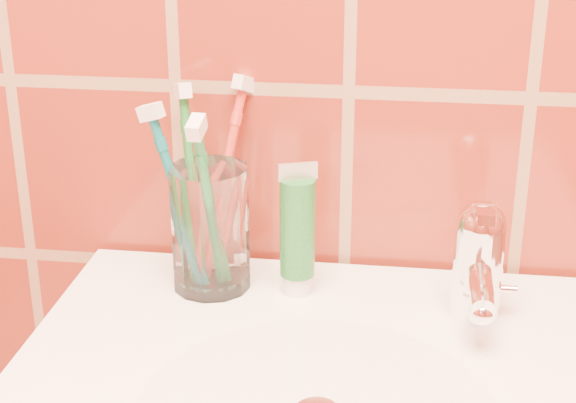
# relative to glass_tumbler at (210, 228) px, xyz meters

# --- Properties ---
(glass_tumbler) EXTENTS (0.10, 0.10, 0.13)m
(glass_tumbler) POSITION_rel_glass_tumbler_xyz_m (0.00, 0.00, 0.00)
(glass_tumbler) COLOR white
(glass_tumbler) RESTS_ON pedestal_sink
(toothpaste_tube) EXTENTS (0.04, 0.04, 0.14)m
(toothpaste_tube) POSITION_rel_glass_tumbler_xyz_m (0.09, -0.00, 0.00)
(toothpaste_tube) COLOR white
(toothpaste_tube) RESTS_ON pedestal_sink
(faucet) EXTENTS (0.05, 0.11, 0.12)m
(faucet) POSITION_rel_glass_tumbler_xyz_m (0.27, -0.03, -0.00)
(faucet) COLOR white
(faucet) RESTS_ON pedestal_sink
(toothbrush_0) EXTENTS (0.12, 0.17, 0.23)m
(toothbrush_0) POSITION_rel_glass_tumbler_xyz_m (0.01, 0.04, 0.04)
(toothbrush_0) COLOR red
(toothbrush_0) RESTS_ON glass_tumbler
(toothbrush_1) EXTENTS (0.12, 0.10, 0.20)m
(toothbrush_1) POSITION_rel_glass_tumbler_xyz_m (-0.03, -0.00, 0.03)
(toothbrush_1) COLOR #0C666C
(toothbrush_1) RESTS_ON glass_tumbler
(toothbrush_2) EXTENTS (0.09, 0.12, 0.22)m
(toothbrush_2) POSITION_rel_glass_tumbler_xyz_m (-0.02, 0.01, 0.04)
(toothbrush_2) COLOR #1F762D
(toothbrush_2) RESTS_ON glass_tumbler
(toothbrush_3) EXTENTS (0.04, 0.15, 0.22)m
(toothbrush_3) POSITION_rel_glass_tumbler_xyz_m (0.01, -0.03, 0.03)
(toothbrush_3) COLOR #217D3F
(toothbrush_3) RESTS_ON glass_tumbler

